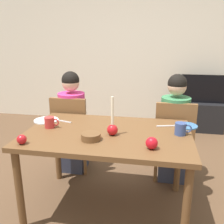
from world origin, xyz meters
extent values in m
plane|color=brown|center=(0.00, 0.00, 0.00)|extent=(7.68, 7.68, 0.00)
cube|color=beige|center=(0.00, 2.60, 1.30)|extent=(6.40, 0.10, 2.60)
cube|color=brown|center=(0.00, 0.00, 0.73)|extent=(1.40, 0.90, 0.04)
cylinder|color=brown|center=(-0.64, -0.39, 0.35)|extent=(0.06, 0.06, 0.71)
cylinder|color=brown|center=(0.64, -0.39, 0.35)|extent=(0.06, 0.06, 0.71)
cylinder|color=brown|center=(-0.64, 0.39, 0.35)|extent=(0.06, 0.06, 0.71)
cylinder|color=brown|center=(0.64, 0.39, 0.35)|extent=(0.06, 0.06, 0.71)
cube|color=brown|center=(-0.54, 0.69, 0.43)|extent=(0.40, 0.40, 0.04)
cube|color=brown|center=(-0.54, 0.51, 0.68)|extent=(0.40, 0.04, 0.45)
cylinder|color=brown|center=(-0.37, 0.86, 0.21)|extent=(0.04, 0.04, 0.41)
cylinder|color=brown|center=(-0.71, 0.86, 0.21)|extent=(0.04, 0.04, 0.41)
cylinder|color=brown|center=(-0.37, 0.52, 0.21)|extent=(0.04, 0.04, 0.41)
cylinder|color=brown|center=(-0.71, 0.52, 0.21)|extent=(0.04, 0.04, 0.41)
cube|color=brown|center=(0.59, 0.69, 0.43)|extent=(0.40, 0.40, 0.04)
cube|color=brown|center=(0.59, 0.51, 0.68)|extent=(0.40, 0.04, 0.45)
cylinder|color=brown|center=(0.76, 0.86, 0.21)|extent=(0.04, 0.04, 0.41)
cylinder|color=brown|center=(0.42, 0.86, 0.21)|extent=(0.04, 0.04, 0.41)
cylinder|color=brown|center=(0.76, 0.52, 0.21)|extent=(0.04, 0.04, 0.41)
cylinder|color=brown|center=(0.42, 0.52, 0.21)|extent=(0.04, 0.04, 0.41)
cube|color=#33384C|center=(-0.54, 0.64, 0.23)|extent=(0.28, 0.28, 0.45)
cylinder|color=#D1337A|center=(-0.54, 0.64, 0.69)|extent=(0.30, 0.30, 0.48)
sphere|color=tan|center=(-0.54, 0.64, 1.04)|extent=(0.19, 0.19, 0.19)
sphere|color=black|center=(-0.54, 0.64, 1.07)|extent=(0.19, 0.19, 0.19)
cube|color=#33384C|center=(0.59, 0.64, 0.23)|extent=(0.28, 0.28, 0.45)
cylinder|color=#387A4C|center=(0.59, 0.64, 0.69)|extent=(0.30, 0.30, 0.48)
sphere|color=tan|center=(0.59, 0.64, 1.04)|extent=(0.19, 0.19, 0.19)
sphere|color=black|center=(0.59, 0.64, 1.07)|extent=(0.19, 0.19, 0.19)
cube|color=black|center=(1.17, 2.30, 0.24)|extent=(0.64, 0.40, 0.48)
cube|color=black|center=(1.17, 2.30, 0.71)|extent=(0.79, 0.04, 0.46)
cube|color=black|center=(1.17, 2.30, 0.71)|extent=(0.76, 0.05, 0.46)
sphere|color=red|center=(0.05, -0.05, 0.80)|extent=(0.09, 0.09, 0.09)
cylinder|color=#EFE5C6|center=(0.05, -0.05, 0.96)|extent=(0.02, 0.02, 0.23)
cylinder|color=silver|center=(-0.64, 0.19, 0.76)|extent=(0.23, 0.23, 0.01)
cylinder|color=teal|center=(0.67, 0.27, 0.76)|extent=(0.20, 0.20, 0.01)
cylinder|color=#B72D2D|center=(-0.53, 0.02, 0.80)|extent=(0.09, 0.09, 0.10)
torus|color=#B72D2D|center=(-0.48, 0.02, 0.80)|extent=(0.07, 0.01, 0.07)
cylinder|color=#33477F|center=(0.60, 0.05, 0.80)|extent=(0.09, 0.09, 0.10)
torus|color=#33477F|center=(0.66, 0.05, 0.81)|extent=(0.07, 0.01, 0.07)
cube|color=silver|center=(-0.47, 0.20, 0.75)|extent=(0.18, 0.06, 0.01)
cube|color=silver|center=(0.49, 0.24, 0.75)|extent=(0.18, 0.06, 0.01)
cylinder|color=brown|center=(-0.10, -0.19, 0.78)|extent=(0.15, 0.15, 0.05)
sphere|color=red|center=(0.38, -0.27, 0.79)|extent=(0.09, 0.09, 0.09)
sphere|color=#AE151B|center=(-0.59, -0.36, 0.79)|extent=(0.07, 0.07, 0.07)
camera|label=1|loc=(0.39, -1.94, 1.52)|focal=39.91mm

